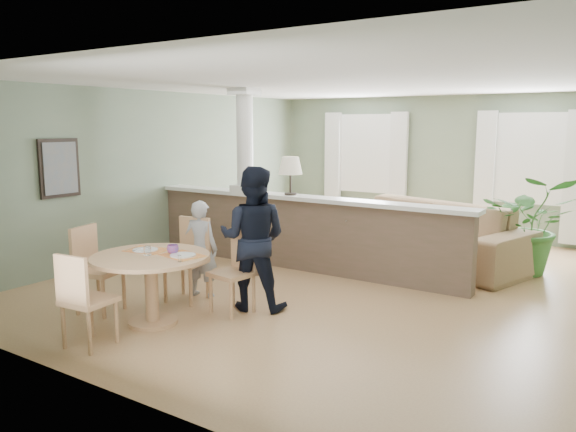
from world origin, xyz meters
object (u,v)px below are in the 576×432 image
Objects in this scene: child_person at (201,249)px; chair_side at (94,265)px; man_person at (253,238)px; sofa at (422,233)px; dining_table at (152,269)px; chair_far_boy at (190,255)px; houseplant at (529,225)px; chair_near at (83,296)px; chair_far_man at (237,267)px.

chair_side is at bearing 48.21° from child_person.
child_person is 0.73× the size of man_person.
chair_side is (-2.35, -4.33, 0.08)m from sofa.
dining_table is 0.75× the size of man_person.
chair_far_boy is 1.01× the size of chair_side.
houseplant is 1.43× the size of chair_far_boy.
chair_near is (-0.04, -0.85, -0.09)m from dining_table.
child_person is at bearing -22.34° from man_person.
man_person is (0.89, 0.13, 0.28)m from chair_far_boy.
chair_near reaches higher than dining_table.
chair_far_boy is 0.79m from chair_far_man.
dining_table is 1.21m from man_person.
houseplant is (1.51, 0.22, 0.25)m from sofa.
child_person is at bearing 172.77° from chair_far_man.
houseplant is 1.44× the size of chair_side.
dining_table is at bearing -92.32° from sofa.
houseplant is 1.52× the size of chair_far_man.
houseplant is at bearing 38.80° from chair_far_boy.
chair_far_boy reaches higher than sofa.
dining_table is at bearing -97.55° from chair_side.
dining_table is 1.34× the size of chair_near.
chair_far_man is 0.38m from man_person.
chair_side is at bearing -129.84° from chair_far_boy.
chair_far_boy is (-0.28, 0.89, -0.05)m from dining_table.
child_person is at bearing -101.17° from sofa.
houseplant is 4.70m from child_person.
houseplant is 4.85m from chair_far_boy.
chair_far_boy is (-1.76, -3.36, 0.09)m from sofa.
sofa is at bearing -130.12° from child_person.
man_person reaches higher than chair_far_boy.
chair_far_man is (0.51, 0.83, -0.08)m from dining_table.
child_person is (0.64, 1.12, 0.06)m from chair_side.
man_person is (-2.39, -3.45, 0.12)m from houseplant.
dining_table is (-1.48, -4.25, 0.14)m from sofa.
houseplant is at bearing 25.14° from sofa.
sofa is 3.40× the size of chair_far_man.
man_person reaches higher than sofa.
dining_table is 1.07m from child_person.
chair_near is at bearing -119.63° from houseplant.
child_person is at bearing -89.72° from chair_near.
chair_side reaches higher than dining_table.
chair_near is 0.94× the size of chair_side.
chair_near is at bearing 83.63° from child_person.
dining_table is 1.26× the size of chair_side.
chair_far_man is (-2.48, -3.64, -0.20)m from houseplant.
child_person reaches higher than chair_near.
sofa is at bearing -126.14° from man_person.
chair_far_man is 1.01× the size of chair_near.
chair_far_boy is (-3.27, -3.58, -0.16)m from houseplant.
child_person is at bearing -133.18° from houseplant.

